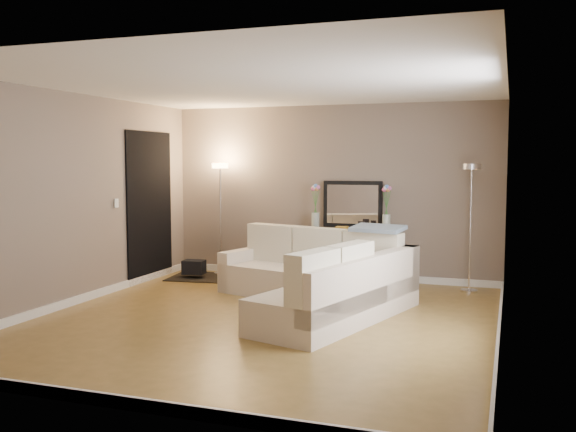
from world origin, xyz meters
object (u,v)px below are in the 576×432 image
(floor_lamp_unlit, at_px, (471,202))
(floor_lamp_lit, at_px, (220,196))
(sectional_sofa, at_px, (320,280))
(console_table, at_px, (345,252))

(floor_lamp_unlit, bearing_deg, floor_lamp_lit, 178.12)
(sectional_sofa, height_order, console_table, sectional_sofa)
(console_table, distance_m, floor_lamp_unlit, 1.96)
(sectional_sofa, height_order, floor_lamp_unlit, floor_lamp_unlit)
(floor_lamp_unlit, bearing_deg, sectional_sofa, -137.13)
(floor_lamp_lit, bearing_deg, sectional_sofa, -38.24)
(console_table, distance_m, floor_lamp_lit, 2.13)
(floor_lamp_lit, bearing_deg, floor_lamp_unlit, -1.88)
(console_table, height_order, floor_lamp_lit, floor_lamp_lit)
(sectional_sofa, bearing_deg, console_table, 94.30)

